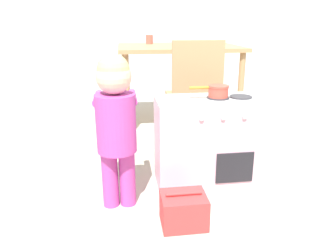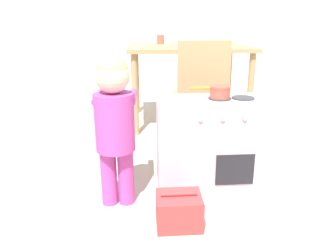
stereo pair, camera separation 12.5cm
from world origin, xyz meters
The scene contains 7 objects.
play_kitchen centered at (0.02, 0.97, 0.28)m, with size 0.72×0.34×0.57m.
toy_pot centered at (0.04, 0.97, 0.61)m, with size 0.24×0.12×0.07m.
child_figure centered at (-0.57, 0.79, 0.53)m, with size 0.24×0.36×0.86m.
toy_basket centered at (-0.24, 0.54, 0.08)m, with size 0.23×0.19×0.19m.
dining_table centered at (0.03, 2.35, 0.68)m, with size 1.17×0.90×0.78m.
dining_chair_near centered at (0.04, 1.61, 0.47)m, with size 0.40×0.40×0.88m.
cup_on_table centered at (-0.23, 2.58, 0.82)m, with size 0.07×0.07×0.09m.
Camera 2 is at (-0.41, -0.91, 1.02)m, focal length 35.00 mm.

